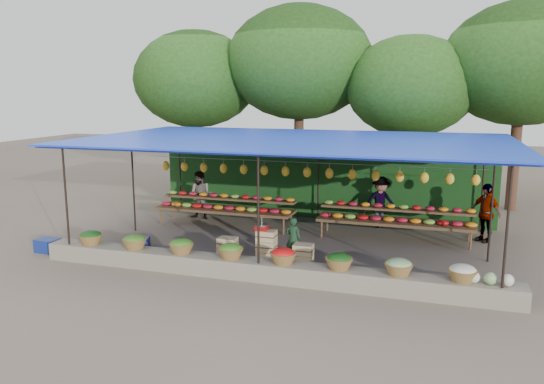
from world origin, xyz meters
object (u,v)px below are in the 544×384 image
(crate_counter, at_px, (265,249))
(blue_crate_back, at_px, (140,242))
(weighing_scale, at_px, (262,227))
(blue_crate_front, at_px, (48,245))
(vendor_seated, at_px, (293,239))

(crate_counter, xyz_separation_m, blue_crate_back, (-3.47, 0.11, -0.17))
(weighing_scale, relative_size, blue_crate_front, 0.57)
(weighing_scale, height_order, blue_crate_back, weighing_scale)
(weighing_scale, bearing_deg, blue_crate_front, -170.46)
(crate_counter, height_order, blue_crate_back, crate_counter)
(vendor_seated, bearing_deg, crate_counter, 32.01)
(weighing_scale, relative_size, blue_crate_back, 0.68)
(crate_counter, bearing_deg, weighing_scale, 180.00)
(vendor_seated, xyz_separation_m, blue_crate_back, (-4.08, -0.18, -0.39))
(crate_counter, distance_m, weighing_scale, 0.54)
(crate_counter, bearing_deg, blue_crate_front, -170.61)
(vendor_seated, bearing_deg, blue_crate_front, 17.62)
(weighing_scale, xyz_separation_m, vendor_seated, (0.70, 0.29, -0.32))
(blue_crate_front, height_order, blue_crate_back, blue_crate_front)
(crate_counter, bearing_deg, vendor_seated, 25.50)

